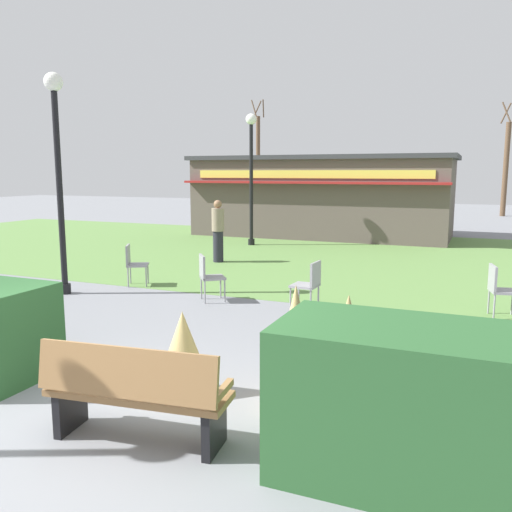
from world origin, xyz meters
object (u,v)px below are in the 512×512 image
Objects in this scene: parked_car_west_slot at (330,206)px; trash_bin at (390,373)px; park_bench at (135,393)px; tree_left_bg at (506,167)px; cafe_chair_east at (133,261)px; food_kiosk at (323,196)px; cafe_chair_center at (499,286)px; lamppost_mid at (58,158)px; cafe_chair_west at (208,274)px; tree_right_bg at (258,160)px; cafe_chair_north at (310,282)px; person_strolling at (218,231)px; lamppost_far at (251,164)px.

trash_bin is at bearing -73.61° from parked_car_west_slot.
tree_left_bg is at bearing 82.04° from park_bench.
tree_left_bg is (8.10, 23.25, 2.20)m from cafe_chair_east.
food_kiosk is 1.58× the size of tree_left_bg.
tree_left_bg is at bearing 87.78° from cafe_chair_center.
lamppost_mid is 3.73m from cafe_chair_west.
cafe_chair_west is at bearing 138.12° from trash_bin.
tree_right_bg is at bearing 121.52° from food_kiosk.
trash_bin is 0.97× the size of cafe_chair_north.
cafe_chair_north is 0.14× the size of tree_left_bg.
cafe_chair_east is at bearing 171.89° from cafe_chair_north.
food_kiosk is at bearing -77.29° from parked_car_west_slot.
park_bench reaches higher than trash_bin.
park_bench is 0.28× the size of tree_left_bg.
food_kiosk is at bearing 119.97° from cafe_chair_center.
cafe_chair_west and cafe_chair_east have the same top height.
cafe_chair_north is at bearing -8.11° from cafe_chair_east.
cafe_chair_east is 24.72m from tree_left_bg.
tree_right_bg reaches higher than cafe_chair_center.
cafe_chair_north is 0.12× the size of tree_right_bg.
lamppost_mid is 19.23m from parked_car_west_slot.
tree_right_bg is (-11.25, 24.82, 2.69)m from cafe_chair_north.
food_kiosk is 10.74m from cafe_chair_east.
lamppost_mid is 2.56× the size of person_strolling.
cafe_chair_north is at bearing 0.93° from cafe_chair_west.
trash_bin is (2.02, 1.50, -0.05)m from park_bench.
park_bench is at bearing -69.51° from tree_right_bg.
cafe_chair_east and cafe_chair_center have the same top height.
cafe_chair_north is 19.07m from parked_car_west_slot.
cafe_chair_center is at bearing 15.61° from cafe_chair_north.
food_kiosk is at bearing 104.54° from cafe_chair_north.
lamppost_mid reaches higher than food_kiosk.
food_kiosk is at bearing -58.48° from tree_right_bg.
tree_left_bg is at bearing 69.95° from lamppost_mid.
park_bench is 0.24× the size of tree_right_bg.
tree_left_bg is (0.89, 22.99, 2.20)m from cafe_chair_center.
park_bench is 1.97× the size of cafe_chair_center.
lamppost_far is 18.64m from tree_right_bg.
person_strolling is at bearing 76.06° from lamppost_mid.
cafe_chair_east is 1.00× the size of cafe_chair_center.
cafe_chair_east is at bearing -88.68° from parked_car_west_slot.
food_kiosk reaches higher than person_strolling.
food_kiosk is at bearing 80.14° from lamppost_mid.
trash_bin is 7.36m from cafe_chair_east.
food_kiosk is 1.36× the size of tree_right_bg.
lamppost_mid is 0.99× the size of parked_car_west_slot.
lamppost_far reaches higher than person_strolling.
cafe_chair_center is (7.21, 0.27, 0.00)m from cafe_chair_east.
tree_right_bg is (-8.34, 13.60, 1.69)m from food_kiosk.
lamppost_far is 4.85× the size of cafe_chair_east.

